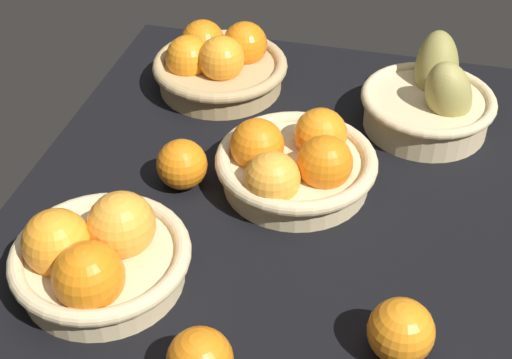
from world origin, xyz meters
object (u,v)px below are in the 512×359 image
object	(u,v)px
basket_near_left	(218,64)
basket_center	(295,163)
basket_near_right	(97,257)
basket_far_left_pears	(431,101)
loose_orange_side_gap	(401,331)
loose_orange_front_gap	(182,164)

from	to	relation	value
basket_near_left	basket_center	distance (cm)	29.47
basket_near_right	basket_far_left_pears	bearing A→B (deg)	140.26
basket_center	basket_near_right	bearing A→B (deg)	-38.73
basket_far_left_pears	basket_near_right	world-z (taller)	basket_far_left_pears
basket_near_right	loose_orange_side_gap	size ratio (longest dim) A/B	2.95
basket_center	basket_near_right	xyz separation A→B (cm)	(23.89, -19.16, 0.23)
basket_near_left	basket_near_right	distance (cm)	47.21
basket_far_left_pears	loose_orange_side_gap	world-z (taller)	basket_far_left_pears
basket_center	basket_far_left_pears	bearing A→B (deg)	139.08
basket_far_left_pears	basket_near_left	distance (cm)	35.46
basket_far_left_pears	loose_orange_side_gap	bearing A→B (deg)	-0.31
basket_near_left	basket_near_right	world-z (taller)	basket_near_right
basket_far_left_pears	loose_orange_front_gap	size ratio (longest dim) A/B	3.06
loose_orange_front_gap	loose_orange_side_gap	xyz separation A→B (cm)	(22.31, 32.41, 0.11)
basket_center	loose_orange_side_gap	bearing A→B (deg)	33.29
basket_near_left	loose_orange_side_gap	bearing A→B (deg)	35.45
basket_center	loose_orange_front_gap	world-z (taller)	basket_center
basket_near_right	loose_orange_front_gap	size ratio (longest dim) A/B	3.04
basket_near_left	loose_orange_side_gap	xyz separation A→B (cm)	(49.23, 35.05, -0.38)
basket_center	loose_orange_side_gap	world-z (taller)	basket_center
basket_center	loose_orange_front_gap	size ratio (longest dim) A/B	3.17
basket_near_right	loose_orange_side_gap	distance (cm)	36.25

